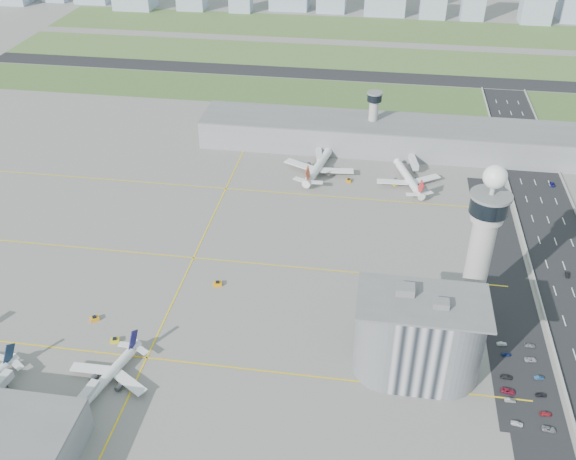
# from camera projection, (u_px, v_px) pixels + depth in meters

# --- Properties ---
(ground) EXTENTS (1000.00, 1000.00, 0.00)m
(ground) POSITION_uv_depth(u_px,v_px,m) (274.00, 313.00, 243.14)
(ground) COLOR gray
(grass_strip_0) EXTENTS (480.00, 50.00, 0.08)m
(grass_strip_0) POSITION_uv_depth(u_px,v_px,m) (301.00, 92.00, 431.12)
(grass_strip_0) COLOR #486831
(grass_strip_0) RESTS_ON ground
(grass_strip_1) EXTENTS (480.00, 60.00, 0.08)m
(grass_strip_1) POSITION_uv_depth(u_px,v_px,m) (314.00, 56.00, 492.95)
(grass_strip_1) COLOR #4F6C33
(grass_strip_1) RESTS_ON ground
(grass_strip_2) EXTENTS (480.00, 70.00, 0.08)m
(grass_strip_2) POSITION_uv_depth(u_px,v_px,m) (325.00, 27.00, 558.90)
(grass_strip_2) COLOR #43622E
(grass_strip_2) RESTS_ON ground
(runway) EXTENTS (480.00, 22.00, 0.10)m
(runway) POSITION_uv_depth(u_px,v_px,m) (308.00, 73.00, 461.61)
(runway) COLOR black
(runway) RESTS_ON ground
(barrier_left) EXTENTS (0.60, 500.00, 1.20)m
(barrier_left) POSITION_uv_depth(u_px,v_px,m) (551.00, 340.00, 230.14)
(barrier_left) COLOR #9E9E99
(barrier_left) RESTS_ON ground
(landside_road) EXTENTS (18.00, 260.00, 0.08)m
(landside_road) POSITION_uv_depth(u_px,v_px,m) (523.00, 357.00, 223.59)
(landside_road) COLOR black
(landside_road) RESTS_ON ground
(parking_lot) EXTENTS (20.00, 44.00, 0.10)m
(parking_lot) POSITION_uv_depth(u_px,v_px,m) (523.00, 382.00, 213.94)
(parking_lot) COLOR black
(parking_lot) RESTS_ON ground
(taxiway_line_h_0) EXTENTS (260.00, 0.60, 0.01)m
(taxiway_line_h_0) POSITION_uv_depth(u_px,v_px,m) (147.00, 358.00, 223.42)
(taxiway_line_h_0) COLOR yellow
(taxiway_line_h_0) RESTS_ON ground
(taxiway_line_h_1) EXTENTS (260.00, 0.60, 0.01)m
(taxiway_line_h_1) POSITION_uv_depth(u_px,v_px,m) (193.00, 258.00, 272.88)
(taxiway_line_h_1) COLOR yellow
(taxiway_line_h_1) RESTS_ON ground
(taxiway_line_h_2) EXTENTS (260.00, 0.60, 0.01)m
(taxiway_line_h_2) POSITION_uv_depth(u_px,v_px,m) (226.00, 189.00, 322.35)
(taxiway_line_h_2) COLOR yellow
(taxiway_line_h_2) RESTS_ON ground
(taxiway_line_v) EXTENTS (0.60, 260.00, 0.01)m
(taxiway_line_v) POSITION_uv_depth(u_px,v_px,m) (193.00, 258.00, 272.88)
(taxiway_line_v) COLOR yellow
(taxiway_line_v) RESTS_ON ground
(control_tower) EXTENTS (14.00, 14.00, 64.50)m
(control_tower) POSITION_uv_depth(u_px,v_px,m) (482.00, 242.00, 221.37)
(control_tower) COLOR #ADAAA5
(control_tower) RESTS_ON ground
(secondary_tower) EXTENTS (8.60, 8.60, 31.90)m
(secondary_tower) POSITION_uv_depth(u_px,v_px,m) (373.00, 115.00, 352.66)
(secondary_tower) COLOR #ADAAA5
(secondary_tower) RESTS_ON ground
(admin_building) EXTENTS (42.00, 24.00, 33.50)m
(admin_building) POSITION_uv_depth(u_px,v_px,m) (419.00, 337.00, 210.04)
(admin_building) COLOR #B2B2B7
(admin_building) RESTS_ON ground
(terminal_pier) EXTENTS (210.00, 32.00, 15.80)m
(terminal_pier) POSITION_uv_depth(u_px,v_px,m) (390.00, 136.00, 355.78)
(terminal_pier) COLOR gray
(terminal_pier) RESTS_ON ground
(airplane_near_c) EXTENTS (38.09, 41.76, 9.82)m
(airplane_near_c) POSITION_uv_depth(u_px,v_px,m) (106.00, 373.00, 210.93)
(airplane_near_c) COLOR white
(airplane_near_c) RESTS_ON ground
(airplane_far_a) EXTENTS (45.81, 51.14, 12.53)m
(airplane_far_a) POSITION_uv_depth(u_px,v_px,m) (319.00, 160.00, 334.45)
(airplane_far_a) COLOR white
(airplane_far_a) RESTS_ON ground
(airplane_far_b) EXTENTS (44.50, 48.25, 11.09)m
(airplane_far_b) POSITION_uv_depth(u_px,v_px,m) (409.00, 174.00, 323.82)
(airplane_far_b) COLOR white
(airplane_far_b) RESTS_ON ground
(jet_bridge_near_2) EXTENTS (5.39, 14.31, 5.70)m
(jet_bridge_near_2) POSITION_uv_depth(u_px,v_px,m) (72.00, 418.00, 197.92)
(jet_bridge_near_2) COLOR silver
(jet_bridge_near_2) RESTS_ON ground
(jet_bridge_far_0) EXTENTS (5.39, 14.31, 5.70)m
(jet_bridge_far_0) POSITION_uv_depth(u_px,v_px,m) (318.00, 152.00, 350.14)
(jet_bridge_far_0) COLOR silver
(jet_bridge_far_0) RESTS_ON ground
(jet_bridge_far_1) EXTENTS (5.39, 14.31, 5.70)m
(jet_bridge_far_1) POSITION_uv_depth(u_px,v_px,m) (411.00, 158.00, 343.87)
(jet_bridge_far_1) COLOR silver
(jet_bridge_far_1) RESTS_ON ground
(tug_1) EXTENTS (3.67, 3.04, 1.83)m
(tug_1) POSITION_uv_depth(u_px,v_px,m) (115.00, 340.00, 229.58)
(tug_1) COLOR yellow
(tug_1) RESTS_ON ground
(tug_2) EXTENTS (3.91, 3.64, 1.87)m
(tug_2) POSITION_uv_depth(u_px,v_px,m) (95.00, 318.00, 239.33)
(tug_2) COLOR orange
(tug_2) RESTS_ON ground
(tug_3) EXTENTS (3.76, 3.04, 1.90)m
(tug_3) POSITION_uv_depth(u_px,v_px,m) (218.00, 283.00, 256.81)
(tug_3) COLOR #F79301
(tug_3) RESTS_ON ground
(tug_4) EXTENTS (2.42, 3.26, 1.77)m
(tug_4) POSITION_uv_depth(u_px,v_px,m) (349.00, 180.00, 327.88)
(tug_4) COLOR orange
(tug_4) RESTS_ON ground
(tug_5) EXTENTS (3.43, 3.29, 1.65)m
(tug_5) POSITION_uv_depth(u_px,v_px,m) (396.00, 183.00, 325.10)
(tug_5) COLOR #FAD101
(tug_5) RESTS_ON ground
(car_lot_0) EXTENTS (3.95, 2.11, 1.28)m
(car_lot_0) POSITION_uv_depth(u_px,v_px,m) (517.00, 423.00, 198.91)
(car_lot_0) COLOR white
(car_lot_0) RESTS_ON ground
(car_lot_1) EXTENTS (3.59, 1.41, 1.16)m
(car_lot_1) POSITION_uv_depth(u_px,v_px,m) (510.00, 400.00, 206.77)
(car_lot_1) COLOR gray
(car_lot_1) RESTS_ON ground
(car_lot_2) EXTENTS (4.95, 2.90, 1.29)m
(car_lot_2) POSITION_uv_depth(u_px,v_px,m) (508.00, 391.00, 209.93)
(car_lot_2) COLOR maroon
(car_lot_2) RESTS_ON ground
(car_lot_3) EXTENTS (4.02, 1.69, 1.16)m
(car_lot_3) POSITION_uv_depth(u_px,v_px,m) (507.00, 377.00, 215.17)
(car_lot_3) COLOR #26252A
(car_lot_3) RESTS_ON ground
(car_lot_4) EXTENTS (3.43, 1.81, 1.11)m
(car_lot_4) POSITION_uv_depth(u_px,v_px,m) (506.00, 354.00, 224.11)
(car_lot_4) COLOR navy
(car_lot_4) RESTS_ON ground
(car_lot_5) EXTENTS (3.58, 1.57, 1.15)m
(car_lot_5) POSITION_uv_depth(u_px,v_px,m) (502.00, 344.00, 228.48)
(car_lot_5) COLOR silver
(car_lot_5) RESTS_ON ground
(car_lot_6) EXTENTS (4.46, 2.55, 1.17)m
(car_lot_6) POSITION_uv_depth(u_px,v_px,m) (549.00, 429.00, 197.15)
(car_lot_6) COLOR gray
(car_lot_6) RESTS_ON ground
(car_lot_7) EXTENTS (3.89, 1.90, 1.09)m
(car_lot_7) POSITION_uv_depth(u_px,v_px,m) (546.00, 414.00, 202.18)
(car_lot_7) COLOR #A4222D
(car_lot_7) RESTS_ON ground
(car_lot_8) EXTENTS (3.59, 1.67, 1.19)m
(car_lot_8) POSITION_uv_depth(u_px,v_px,m) (541.00, 395.00, 208.64)
(car_lot_8) COLOR black
(car_lot_8) RESTS_ON ground
(car_lot_9) EXTENTS (3.50, 1.68, 1.11)m
(car_lot_9) POSITION_uv_depth(u_px,v_px,m) (539.00, 378.00, 214.98)
(car_lot_9) COLOR navy
(car_lot_9) RESTS_ON ground
(car_lot_10) EXTENTS (4.26, 2.23, 1.14)m
(car_lot_10) POSITION_uv_depth(u_px,v_px,m) (531.00, 360.00, 221.96)
(car_lot_10) COLOR #B4B4BD
(car_lot_10) RESTS_ON ground
(car_lot_11) EXTENTS (3.92, 1.77, 1.11)m
(car_lot_11) POSITION_uv_depth(u_px,v_px,m) (530.00, 345.00, 227.78)
(car_lot_11) COLOR gray
(car_lot_11) RESTS_ON ground
(car_hw_1) EXTENTS (1.68, 3.97, 1.27)m
(car_hw_1) POSITION_uv_depth(u_px,v_px,m) (567.00, 275.00, 262.13)
(car_hw_1) COLOR black
(car_hw_1) RESTS_ON ground
(car_hw_2) EXTENTS (2.19, 4.65, 1.29)m
(car_hw_2) POSITION_uv_depth(u_px,v_px,m) (552.00, 184.00, 324.64)
(car_hw_2) COLOR navy
(car_hw_2) RESTS_ON ground
(car_hw_4) EXTENTS (1.75, 3.75, 1.24)m
(car_hw_4) POSITION_uv_depth(u_px,v_px,m) (504.00, 131.00, 377.77)
(car_hw_4) COLOR gray
(car_hw_4) RESTS_ON ground
(skyline_bldg_10) EXTENTS (23.01, 18.41, 27.75)m
(skyline_bldg_10) POSITION_uv_depth(u_px,v_px,m) (434.00, 2.00, 575.59)
(skyline_bldg_10) COLOR #9EADC1
(skyline_bldg_10) RESTS_ON ground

